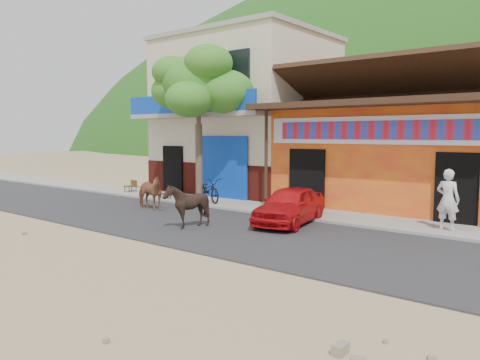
# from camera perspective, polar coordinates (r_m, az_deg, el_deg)

# --- Properties ---
(ground) EXTENTS (120.00, 120.00, 0.00)m
(ground) POSITION_cam_1_polar(r_m,az_deg,el_deg) (11.38, -8.31, -8.29)
(ground) COLOR #9E825B
(ground) RESTS_ON ground
(road) EXTENTS (60.00, 5.00, 0.04)m
(road) POSITION_cam_1_polar(r_m,az_deg,el_deg) (13.17, -0.31, -6.24)
(road) COLOR #28282B
(road) RESTS_ON ground
(sidewalk) EXTENTS (60.00, 2.00, 0.12)m
(sidewalk) POSITION_cam_1_polar(r_m,az_deg,el_deg) (15.99, 7.61, -4.03)
(sidewalk) COLOR gray
(sidewalk) RESTS_ON ground
(dance_club) EXTENTS (8.00, 6.00, 3.60)m
(dance_club) POSITION_cam_1_polar(r_m,az_deg,el_deg) (18.58, 19.40, 2.44)
(dance_club) COLOR orange
(dance_club) RESTS_ON ground
(cafe_building) EXTENTS (7.00, 6.00, 7.00)m
(cafe_building) POSITION_cam_1_polar(r_m,az_deg,el_deg) (22.20, 0.78, 7.61)
(cafe_building) COLOR beige
(cafe_building) RESTS_ON ground
(tree) EXTENTS (3.00, 3.00, 6.00)m
(tree) POSITION_cam_1_polar(r_m,az_deg,el_deg) (18.41, -5.06, 6.82)
(tree) COLOR #2D721E
(tree) RESTS_ON sidewalk
(cow_tan) EXTENTS (1.50, 0.75, 1.24)m
(cow_tan) POSITION_cam_1_polar(r_m,az_deg,el_deg) (17.03, -11.11, -1.45)
(cow_tan) COLOR #9A5C3D
(cow_tan) RESTS_ON road
(cow_dark) EXTENTS (1.55, 1.52, 1.29)m
(cow_dark) POSITION_cam_1_polar(r_m,az_deg,el_deg) (13.47, -6.48, -3.12)
(cow_dark) COLOR black
(cow_dark) RESTS_ON road
(red_car) EXTENTS (1.91, 3.51, 1.13)m
(red_car) POSITION_cam_1_polar(r_m,az_deg,el_deg) (14.11, 6.10, -3.05)
(red_car) COLOR red
(red_car) RESTS_ON road
(scooter) EXTENTS (1.87, 1.25, 0.93)m
(scooter) POSITION_cam_1_polar(r_m,az_deg,el_deg) (18.04, -3.84, -1.21)
(scooter) COLOR black
(scooter) RESTS_ON sidewalk
(pedestrian) EXTENTS (0.64, 0.45, 1.67)m
(pedestrian) POSITION_cam_1_polar(r_m,az_deg,el_deg) (13.90, 24.00, -2.18)
(pedestrian) COLOR silver
(pedestrian) RESTS_ON sidewalk
(cafe_chair_left) EXTENTS (0.46, 0.46, 0.79)m
(cafe_chair_left) POSITION_cam_1_polar(r_m,az_deg,el_deg) (19.18, -9.05, -1.07)
(cafe_chair_left) COLOR #462417
(cafe_chair_left) RESTS_ON sidewalk
(cafe_chair_right) EXTENTS (0.50, 0.50, 0.96)m
(cafe_chair_right) POSITION_cam_1_polar(r_m,az_deg,el_deg) (21.83, -13.24, -0.12)
(cafe_chair_right) COLOR #4A3318
(cafe_chair_right) RESTS_ON sidewalk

